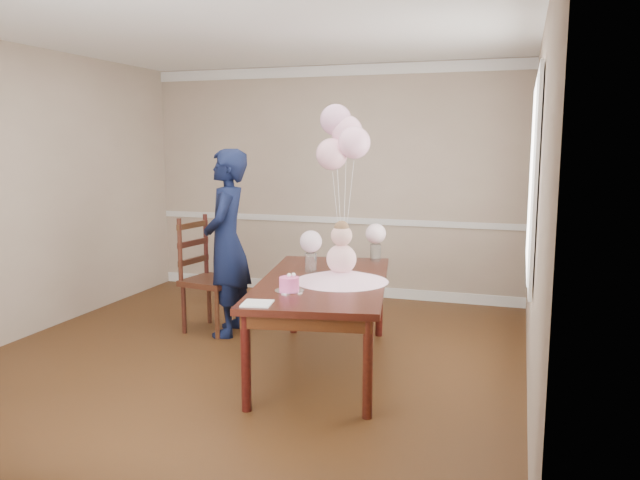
# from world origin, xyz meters

# --- Properties ---
(floor) EXTENTS (4.50, 5.00, 0.00)m
(floor) POSITION_xyz_m (0.00, 0.00, 0.00)
(floor) COLOR #331C0C
(floor) RESTS_ON ground
(ceiling) EXTENTS (4.50, 5.00, 0.02)m
(ceiling) POSITION_xyz_m (0.00, 0.00, 2.70)
(ceiling) COLOR white
(ceiling) RESTS_ON wall_back
(wall_back) EXTENTS (4.50, 0.02, 2.70)m
(wall_back) POSITION_xyz_m (0.00, 2.50, 1.35)
(wall_back) COLOR gray
(wall_back) RESTS_ON floor
(wall_left) EXTENTS (0.02, 5.00, 2.70)m
(wall_left) POSITION_xyz_m (-2.25, 0.00, 1.35)
(wall_left) COLOR gray
(wall_left) RESTS_ON floor
(wall_right) EXTENTS (0.02, 5.00, 2.70)m
(wall_right) POSITION_xyz_m (2.25, 0.00, 1.35)
(wall_right) COLOR gray
(wall_right) RESTS_ON floor
(chair_rail_trim) EXTENTS (4.50, 0.02, 0.07)m
(chair_rail_trim) POSITION_xyz_m (0.00, 2.49, 0.90)
(chair_rail_trim) COLOR silver
(chair_rail_trim) RESTS_ON wall_back
(crown_molding) EXTENTS (4.50, 0.02, 0.12)m
(crown_molding) POSITION_xyz_m (0.00, 2.49, 2.63)
(crown_molding) COLOR white
(crown_molding) RESTS_ON wall_back
(baseboard_trim) EXTENTS (4.50, 0.02, 0.12)m
(baseboard_trim) POSITION_xyz_m (0.00, 2.49, 0.06)
(baseboard_trim) COLOR white
(baseboard_trim) RESTS_ON floor
(window_frame) EXTENTS (0.02, 1.66, 1.56)m
(window_frame) POSITION_xyz_m (2.23, 0.50, 1.55)
(window_frame) COLOR white
(window_frame) RESTS_ON wall_right
(window_blinds) EXTENTS (0.01, 1.50, 1.40)m
(window_blinds) POSITION_xyz_m (2.21, 0.50, 1.55)
(window_blinds) COLOR white
(window_blinds) RESTS_ON wall_right
(dining_table_top) EXTENTS (1.31, 2.10, 0.05)m
(dining_table_top) POSITION_xyz_m (0.67, 0.06, 0.71)
(dining_table_top) COLOR black
(dining_table_top) RESTS_ON table_leg_fl
(table_apron) EXTENTS (1.19, 1.99, 0.10)m
(table_apron) POSITION_xyz_m (0.67, 0.06, 0.64)
(table_apron) COLOR black
(table_apron) RESTS_ON table_leg_fl
(table_leg_fl) EXTENTS (0.08, 0.08, 0.69)m
(table_leg_fl) POSITION_xyz_m (0.42, -0.90, 0.34)
(table_leg_fl) COLOR black
(table_leg_fl) RESTS_ON floor
(table_leg_fr) EXTENTS (0.08, 0.08, 0.69)m
(table_leg_fr) POSITION_xyz_m (1.23, -0.75, 0.34)
(table_leg_fr) COLOR black
(table_leg_fr) RESTS_ON floor
(table_leg_bl) EXTENTS (0.08, 0.08, 0.69)m
(table_leg_bl) POSITION_xyz_m (0.11, 0.88, 0.34)
(table_leg_bl) COLOR black
(table_leg_bl) RESTS_ON floor
(table_leg_br) EXTENTS (0.08, 0.08, 0.69)m
(table_leg_br) POSITION_xyz_m (0.92, 1.02, 0.34)
(table_leg_br) COLOR black
(table_leg_br) RESTS_ON floor
(baby_skirt) EXTENTS (0.86, 0.86, 0.10)m
(baby_skirt) POSITION_xyz_m (0.82, 0.04, 0.78)
(baby_skirt) COLOR #FFBBDA
(baby_skirt) RESTS_ON dining_table_top
(baby_torso) EXTENTS (0.24, 0.24, 0.24)m
(baby_torso) POSITION_xyz_m (0.82, 0.04, 0.91)
(baby_torso) COLOR #FC9FCB
(baby_torso) RESTS_ON baby_skirt
(baby_head) EXTENTS (0.17, 0.17, 0.17)m
(baby_head) POSITION_xyz_m (0.82, 0.04, 1.10)
(baby_head) COLOR beige
(baby_head) RESTS_ON baby_torso
(baby_hair) EXTENTS (0.12, 0.12, 0.12)m
(baby_hair) POSITION_xyz_m (0.82, 0.04, 1.16)
(baby_hair) COLOR brown
(baby_hair) RESTS_ON baby_head
(cake_platter) EXTENTS (0.25, 0.25, 0.01)m
(cake_platter) POSITION_xyz_m (0.55, -0.41, 0.74)
(cake_platter) COLOR silver
(cake_platter) RESTS_ON dining_table_top
(birthday_cake) EXTENTS (0.17, 0.17, 0.10)m
(birthday_cake) POSITION_xyz_m (0.55, -0.41, 0.79)
(birthday_cake) COLOR #EC4A9A
(birthday_cake) RESTS_ON cake_platter
(cake_flower_a) EXTENTS (0.03, 0.03, 0.03)m
(cake_flower_a) POSITION_xyz_m (0.55, -0.41, 0.86)
(cake_flower_a) COLOR white
(cake_flower_a) RESTS_ON birthday_cake
(cake_flower_b) EXTENTS (0.03, 0.03, 0.03)m
(cake_flower_b) POSITION_xyz_m (0.58, -0.38, 0.86)
(cake_flower_b) COLOR white
(cake_flower_b) RESTS_ON birthday_cake
(rose_vase_near) EXTENTS (0.11, 0.11, 0.16)m
(rose_vase_near) POSITION_xyz_m (0.47, 0.33, 0.81)
(rose_vase_near) COLOR white
(rose_vase_near) RESTS_ON dining_table_top
(roses_near) EXTENTS (0.19, 0.19, 0.19)m
(roses_near) POSITION_xyz_m (0.47, 0.33, 0.99)
(roses_near) COLOR silver
(roses_near) RESTS_ON rose_vase_near
(rose_vase_far) EXTENTS (0.11, 0.11, 0.16)m
(rose_vase_far) POSITION_xyz_m (0.89, 0.95, 0.81)
(rose_vase_far) COLOR silver
(rose_vase_far) RESTS_ON dining_table_top
(roses_far) EXTENTS (0.19, 0.19, 0.19)m
(roses_far) POSITION_xyz_m (0.89, 0.95, 0.99)
(roses_far) COLOR #FCD3DB
(roses_far) RESTS_ON rose_vase_far
(napkin) EXTENTS (0.23, 0.23, 0.01)m
(napkin) POSITION_xyz_m (0.48, -0.82, 0.74)
(napkin) COLOR silver
(napkin) RESTS_ON dining_table_top
(balloon_weight) EXTENTS (0.05, 0.05, 0.02)m
(balloon_weight) POSITION_xyz_m (0.67, 0.61, 0.74)
(balloon_weight) COLOR silver
(balloon_weight) RESTS_ON dining_table_top
(balloon_a) EXTENTS (0.27, 0.27, 0.27)m
(balloon_a) POSITION_xyz_m (0.58, 0.59, 1.71)
(balloon_a) COLOR #FFB4C5
(balloon_a) RESTS_ON balloon_ribbon_a
(balloon_b) EXTENTS (0.27, 0.27, 0.27)m
(balloon_b) POSITION_xyz_m (0.78, 0.58, 1.81)
(balloon_b) COLOR #FFB4D3
(balloon_b) RESTS_ON balloon_ribbon_b
(balloon_c) EXTENTS (0.27, 0.27, 0.27)m
(balloon_c) POSITION_xyz_m (0.67, 0.71, 1.91)
(balloon_c) COLOR #F2ABC6
(balloon_c) RESTS_ON balloon_ribbon_c
(balloon_d) EXTENTS (0.27, 0.27, 0.27)m
(balloon_d) POSITION_xyz_m (0.57, 0.71, 2.01)
(balloon_d) COLOR #DA9ABC
(balloon_d) RESTS_ON balloon_ribbon_d
(balloon_ribbon_a) EXTENTS (0.09, 0.02, 0.82)m
(balloon_ribbon_a) POSITION_xyz_m (0.62, 0.60, 1.16)
(balloon_ribbon_a) COLOR silver
(balloon_ribbon_a) RESTS_ON balloon_weight
(balloon_ribbon_b) EXTENTS (0.11, 0.04, 0.92)m
(balloon_ribbon_b) POSITION_xyz_m (0.72, 0.59, 1.20)
(balloon_ribbon_b) COLOR white
(balloon_ribbon_b) RESTS_ON balloon_weight
(balloon_ribbon_c) EXTENTS (0.01, 0.10, 1.02)m
(balloon_ribbon_c) POSITION_xyz_m (0.67, 0.66, 1.25)
(balloon_ribbon_c) COLOR white
(balloon_ribbon_c) RESTS_ON balloon_weight
(balloon_ribbon_d) EXTENTS (0.10, 0.09, 1.11)m
(balloon_ribbon_d) POSITION_xyz_m (0.62, 0.66, 1.30)
(balloon_ribbon_d) COLOR white
(balloon_ribbon_d) RESTS_ON balloon_weight
(dining_chair_seat) EXTENTS (0.55, 0.55, 0.05)m
(dining_chair_seat) POSITION_xyz_m (-0.66, 0.69, 0.49)
(dining_chair_seat) COLOR #35170E
(dining_chair_seat) RESTS_ON chair_leg_fl
(chair_leg_fl) EXTENTS (0.05, 0.05, 0.47)m
(chair_leg_fl) POSITION_xyz_m (-0.88, 0.53, 0.23)
(chair_leg_fl) COLOR black
(chair_leg_fl) RESTS_ON floor
(chair_leg_fr) EXTENTS (0.05, 0.05, 0.47)m
(chair_leg_fr) POSITION_xyz_m (-0.50, 0.46, 0.23)
(chair_leg_fr) COLOR #3B1D10
(chair_leg_fr) RESTS_ON floor
(chair_leg_bl) EXTENTS (0.05, 0.05, 0.47)m
(chair_leg_bl) POSITION_xyz_m (-0.82, 0.92, 0.23)
(chair_leg_bl) COLOR black
(chair_leg_bl) RESTS_ON floor
(chair_leg_br) EXTENTS (0.05, 0.05, 0.47)m
(chair_leg_br) POSITION_xyz_m (-0.43, 0.85, 0.23)
(chair_leg_br) COLOR #3C2010
(chair_leg_br) RESTS_ON floor
(chair_back_post_l) EXTENTS (0.05, 0.05, 0.61)m
(chair_back_post_l) POSITION_xyz_m (-0.90, 0.53, 0.81)
(chair_back_post_l) COLOR #3B1810
(chair_back_post_l) RESTS_ON dining_chair_seat
(chair_back_post_r) EXTENTS (0.05, 0.05, 0.61)m
(chair_back_post_r) POSITION_xyz_m (-0.84, 0.92, 0.81)
(chair_back_post_r) COLOR black
(chair_back_post_r) RESTS_ON dining_chair_seat
(chair_slat_low) EXTENTS (0.10, 0.44, 0.05)m
(chair_slat_low) POSITION_xyz_m (-0.87, 0.73, 0.68)
(chair_slat_low) COLOR #371A0F
(chair_slat_low) RESTS_ON dining_chair_seat
(chair_slat_mid) EXTENTS (0.10, 0.44, 0.05)m
(chair_slat_mid) POSITION_xyz_m (-0.87, 0.73, 0.85)
(chair_slat_mid) COLOR #36150E
(chair_slat_mid) RESTS_ON dining_chair_seat
(chair_slat_top) EXTENTS (0.10, 0.44, 0.05)m
(chair_slat_top) POSITION_xyz_m (-0.87, 0.73, 1.02)
(chair_slat_top) COLOR #3C1F10
(chair_slat_top) RESTS_ON dining_chair_seat
(woman) EXTENTS (0.56, 0.72, 1.76)m
(woman) POSITION_xyz_m (-0.48, 0.66, 0.88)
(woman) COLOR black
(woman) RESTS_ON floor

